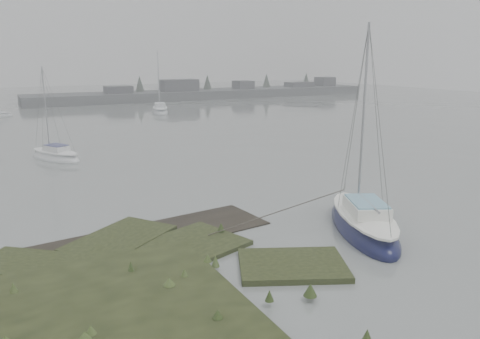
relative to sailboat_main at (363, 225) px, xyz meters
name	(u,v)px	position (x,y,z in m)	size (l,w,h in m)	color
ground	(93,136)	(-4.95, 29.01, -0.27)	(160.00, 160.00, 0.00)	slate
far_shoreline	(215,93)	(21.89, 60.91, 0.58)	(60.00, 8.00, 4.15)	#4C4F51
sailboat_main	(363,225)	(0.00, 0.00, 0.00)	(4.47, 6.52, 8.80)	#0D1035
sailboat_white	(56,156)	(-9.15, 20.29, -0.06)	(3.61, 4.97, 6.75)	white
sailboat_far_b	(160,111)	(6.09, 43.31, -0.02)	(3.38, 6.18, 8.31)	#B0B4BA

